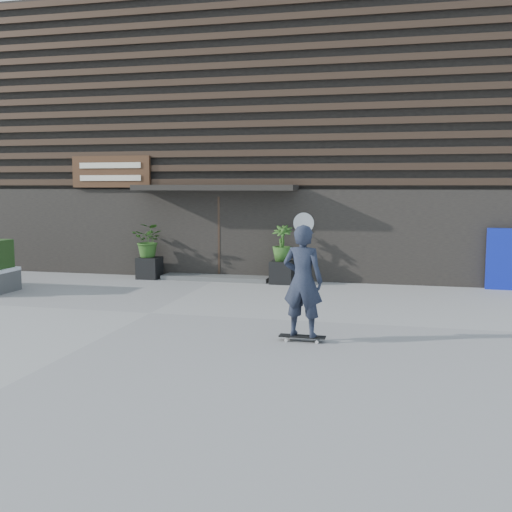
# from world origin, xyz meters

# --- Properties ---
(ground) EXTENTS (80.00, 80.00, 0.00)m
(ground) POSITION_xyz_m (0.00, 0.00, 0.00)
(ground) COLOR gray
(ground) RESTS_ON ground
(entrance_step) EXTENTS (3.00, 0.80, 0.12)m
(entrance_step) POSITION_xyz_m (0.00, 4.60, 0.06)
(entrance_step) COLOR #4E4F4C
(entrance_step) RESTS_ON ground
(planter_pot_left) EXTENTS (0.60, 0.60, 0.60)m
(planter_pot_left) POSITION_xyz_m (-1.90, 4.40, 0.30)
(planter_pot_left) COLOR black
(planter_pot_left) RESTS_ON ground
(bamboo_left) EXTENTS (0.86, 0.75, 0.96)m
(bamboo_left) POSITION_xyz_m (-1.90, 4.40, 1.08)
(bamboo_left) COLOR #2D591E
(bamboo_left) RESTS_ON planter_pot_left
(planter_pot_right) EXTENTS (0.60, 0.60, 0.60)m
(planter_pot_right) POSITION_xyz_m (1.90, 4.40, 0.30)
(planter_pot_right) COLOR black
(planter_pot_right) RESTS_ON ground
(bamboo_right) EXTENTS (0.54, 0.54, 0.96)m
(bamboo_right) POSITION_xyz_m (1.90, 4.40, 1.08)
(bamboo_right) COLOR #2D591E
(bamboo_right) RESTS_ON planter_pot_right
(building) EXTENTS (18.00, 11.00, 8.00)m
(building) POSITION_xyz_m (-0.00, 9.96, 3.99)
(building) COLOR black
(building) RESTS_ON ground
(skateboarder) EXTENTS (0.78, 0.54, 1.97)m
(skateboarder) POSITION_xyz_m (3.40, -1.55, 1.02)
(skateboarder) COLOR black
(skateboarder) RESTS_ON ground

